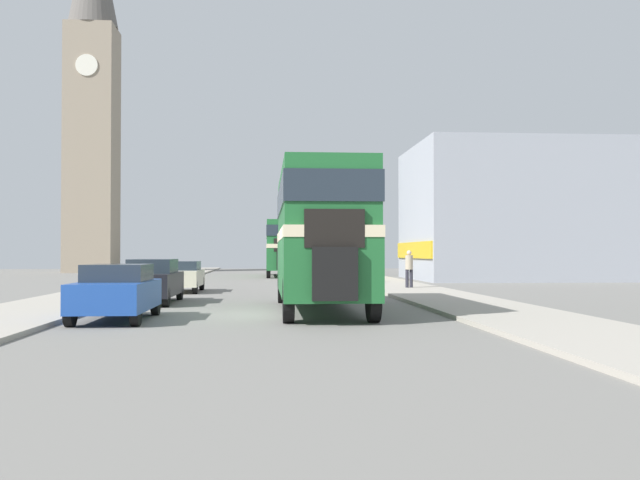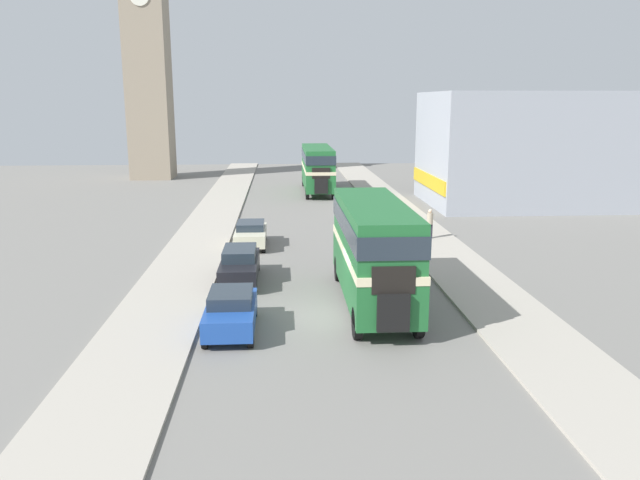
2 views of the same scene
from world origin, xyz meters
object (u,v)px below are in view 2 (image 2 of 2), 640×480
object	(u,v)px
bus_distant	(317,165)
pedestrian_walking	(430,222)
car_parked_far	(251,234)
car_parked_mid	(240,265)
car_parked_near	(231,311)
double_decker_bus	(373,245)
bicycle_on_pavement	(400,212)
church_tower	(144,9)

from	to	relation	value
bus_distant	pedestrian_walking	world-z (taller)	bus_distant
pedestrian_walking	car_parked_far	bearing A→B (deg)	-175.23
bus_distant	pedestrian_walking	xyz separation A→B (m)	(5.48, -20.54, -1.33)
car_parked_mid	pedestrian_walking	size ratio (longest dim) A/B	2.59
car_parked_near	pedestrian_walking	size ratio (longest dim) A/B	2.25
car_parked_mid	double_decker_bus	bearing A→B (deg)	-33.61
pedestrian_walking	bicycle_on_pavement	xyz separation A→B (m)	(-0.51, 6.81, -0.63)
car_parked_mid	pedestrian_walking	distance (m)	13.38
double_decker_bus	church_tower	size ratio (longest dim) A/B	0.28
double_decker_bus	car_parked_near	world-z (taller)	double_decker_bus
car_parked_near	car_parked_mid	size ratio (longest dim) A/B	0.87
double_decker_bus	car_parked_far	xyz separation A→B (m)	(-5.42, 10.86, -1.77)
pedestrian_walking	double_decker_bus	bearing A→B (deg)	-113.57
car_parked_near	bicycle_on_pavement	distance (m)	23.49
bus_distant	car_parked_mid	distance (m)	29.09
bus_distant	car_parked_far	size ratio (longest dim) A/B	2.59
double_decker_bus	car_parked_near	xyz separation A→B (m)	(-5.50, -2.66, -1.74)
car_parked_mid	pedestrian_walking	bearing A→B (deg)	36.83
bus_distant	car_parked_far	world-z (taller)	bus_distant
car_parked_near	bus_distant	bearing A→B (deg)	81.63
church_tower	pedestrian_walking	bearing A→B (deg)	-55.20
car_parked_near	church_tower	bearing A→B (deg)	104.22
car_parked_mid	bicycle_on_pavement	distance (m)	18.00
bus_distant	car_parked_near	size ratio (longest dim) A/B	2.67
bus_distant	car_parked_mid	xyz separation A→B (m)	(-5.23, -28.56, -1.65)
bus_distant	pedestrian_walking	distance (m)	21.30
double_decker_bus	bus_distant	bearing A→B (deg)	90.64
pedestrian_walking	church_tower	size ratio (longest dim) A/B	0.05
bicycle_on_pavement	car_parked_far	bearing A→B (deg)	-142.52
church_tower	double_decker_bus	bearing A→B (deg)	-68.51
pedestrian_walking	bicycle_on_pavement	bearing A→B (deg)	94.27
double_decker_bus	car_parked_mid	bearing A→B (deg)	146.39
bus_distant	bicycle_on_pavement	bearing A→B (deg)	-70.11
double_decker_bus	car_parked_mid	distance (m)	6.93
bicycle_on_pavement	pedestrian_walking	bearing A→B (deg)	-85.73
pedestrian_walking	church_tower	bearing A→B (deg)	124.80
car_parked_mid	bicycle_on_pavement	bearing A→B (deg)	55.48
double_decker_bus	bicycle_on_pavement	size ratio (longest dim) A/B	5.35
car_parked_near	car_parked_far	world-z (taller)	car_parked_near
car_parked_near	church_tower	xyz separation A→B (m)	(-11.84, 46.71, 16.54)
car_parked_near	pedestrian_walking	bearing A→B (deg)	53.57
car_parked_near	bicycle_on_pavement	bearing A→B (deg)	64.50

